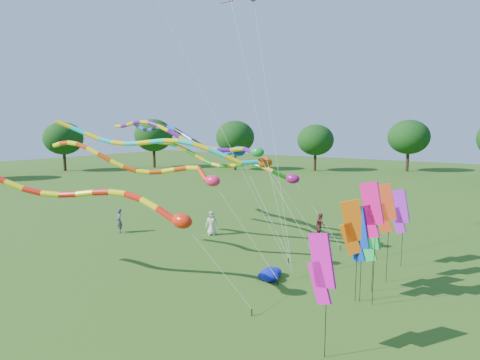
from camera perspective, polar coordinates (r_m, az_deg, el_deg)
The scene contains 19 objects.
ground at distance 19.13m, azimuth -5.12°, elevation -16.02°, with size 160.00×160.00×0.00m, color #225115.
tree_ring at distance 18.47m, azimuth 4.73°, elevation 0.89°, with size 111.51×115.84×9.72m.
tube_kite_red at distance 19.70m, azimuth -20.95°, elevation -2.09°, with size 15.25×4.64×6.84m.
tube_kite_orange at distance 22.25m, azimuth -12.80°, elevation 1.98°, with size 13.66×2.83×7.38m.
tube_kite_purple at distance 25.53m, azimuth -6.76°, elevation 5.85°, with size 16.10×1.19×8.69m.
tube_kite_blue at distance 28.07m, azimuth -7.34°, elevation 5.87°, with size 16.08×3.64×8.51m.
tube_kite_cyan at distance 24.89m, azimuth -8.46°, elevation 4.52°, with size 15.94×6.58×8.61m.
tube_kite_green at distance 28.15m, azimuth -0.16°, elevation 2.14°, with size 14.47×1.05×7.08m.
banner_pole_orange at distance 18.10m, azimuth 15.66°, elevation -6.54°, with size 1.09×0.55×4.58m.
banner_pole_magenta_b at distance 17.88m, azimuth 18.12°, elevation -4.15°, with size 1.16×0.29×5.40m.
banner_pole_violet at distance 23.58m, azimuth 21.74°, elevation -4.19°, with size 1.14×0.38×4.31m.
banner_pole_blue_b at distance 18.33m, azimuth 16.33°, elevation -7.49°, with size 1.15×0.36×4.24m.
banner_pole_magenta_a at distance 13.78m, azimuth 11.45°, elevation -12.27°, with size 1.14×0.39×4.27m.
banner_pole_red at distance 20.83m, azimuth 19.85°, elevation -3.83°, with size 1.16×0.17×4.95m.
banner_pole_green at distance 19.72m, azimuth 17.92°, elevation -7.56°, with size 1.14×0.39×3.88m.
blue_nylon_heap at distance 20.89m, azimuth 4.97°, elevation -13.27°, with size 1.39×1.52×0.51m.
person_a at distance 28.56m, azimuth -4.03°, elevation -6.12°, with size 0.85×0.55×1.74m, color silver.
person_b at distance 30.33m, azimuth -16.81°, elevation -5.58°, with size 0.65×0.42×1.77m, color #454F60.
person_c at distance 29.03m, azimuth 11.36°, elevation -6.17°, with size 0.77×0.60×1.59m, color maroon.
Camera 1 is at (11.04, -13.59, 7.69)m, focal length 30.00 mm.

